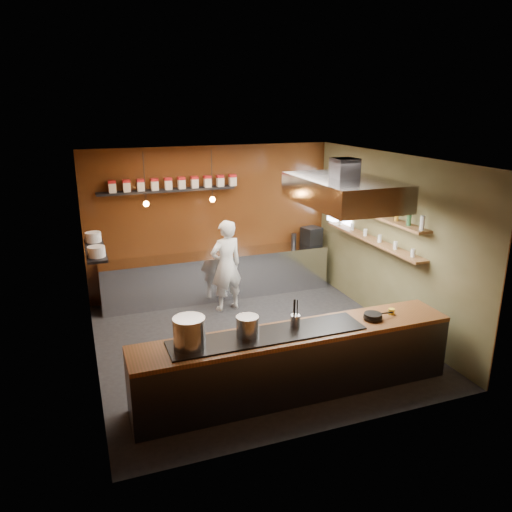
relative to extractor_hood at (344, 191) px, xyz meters
name	(u,v)px	position (x,y,z in m)	size (l,w,h in m)	color
floor	(255,342)	(-1.30, 0.40, -2.51)	(5.00, 5.00, 0.00)	black
back_wall	(212,221)	(-1.30, 2.90, -1.01)	(5.00, 5.00, 0.00)	#3C160A
left_wall	(88,273)	(-3.80, 0.40, -1.01)	(5.00, 5.00, 0.00)	#3C160A
right_wall	(390,241)	(1.20, 0.40, -1.01)	(5.00, 5.00, 0.00)	brown
ceiling	(255,159)	(-1.30, 0.40, 0.49)	(5.00, 5.00, 0.00)	silver
window_pane	(340,201)	(1.15, 2.10, -0.61)	(1.00, 1.00, 0.00)	white
prep_counter	(218,275)	(-1.30, 2.57, -2.06)	(4.60, 0.65, 0.90)	silver
pass_counter	(295,362)	(-1.30, -1.20, -2.04)	(4.40, 0.72, 0.94)	#38383D
tin_shelf	(167,190)	(-2.20, 2.76, -0.31)	(2.60, 0.26, 0.04)	black
plate_shelf	(95,250)	(-3.64, 1.40, -0.96)	(0.30, 1.40, 0.04)	black
bottle_shelf_upper	(374,214)	(1.04, 0.70, -0.59)	(0.26, 2.80, 0.04)	brown
bottle_shelf_lower	(372,240)	(1.04, 0.70, -1.06)	(0.26, 2.80, 0.04)	brown
extractor_hood	(344,191)	(0.00, 0.00, 0.00)	(1.20, 2.00, 0.72)	#38383D
pendant_left	(146,201)	(-2.70, 2.10, -0.35)	(0.10, 0.10, 0.95)	black
pendant_right	(212,197)	(-1.50, 2.10, -0.35)	(0.10, 0.10, 0.95)	black
storage_tins	(175,183)	(-2.05, 2.76, -0.17)	(2.43, 0.13, 0.22)	beige
plate_stacks	(95,244)	(-3.64, 1.40, -0.86)	(0.26, 1.16, 0.16)	white
bottles	(374,206)	(1.04, 0.70, -0.45)	(0.06, 2.66, 0.24)	silver
wine_glasses	(372,235)	(1.04, 0.70, -0.97)	(0.07, 2.37, 0.13)	silver
stockpot_large	(189,333)	(-2.73, -1.19, -1.37)	(0.40, 0.40, 0.38)	#BABCC1
stockpot_small	(248,326)	(-1.97, -1.16, -1.43)	(0.29, 0.29, 0.27)	silver
utensil_crock	(295,321)	(-1.28, -1.11, -1.48)	(0.13, 0.13, 0.17)	silver
frying_pan	(373,316)	(-0.15, -1.23, -1.53)	(0.44, 0.27, 0.07)	black
butter_jar	(391,311)	(0.19, -1.17, -1.54)	(0.09, 0.09, 0.08)	gold
espresso_machine	(311,236)	(0.80, 2.61, -1.43)	(0.36, 0.34, 0.36)	black
chef	(226,266)	(-1.33, 1.88, -1.63)	(0.64, 0.42, 1.75)	white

